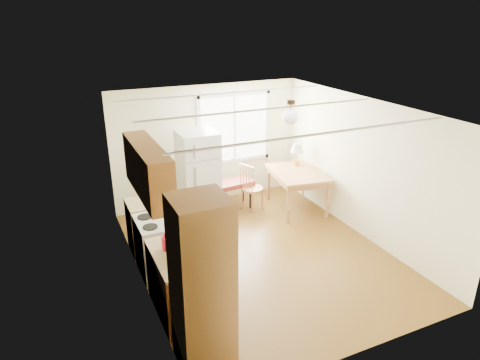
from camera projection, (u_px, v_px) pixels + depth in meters
room_shell at (263, 186)px, 6.81m from camera, size 4.60×5.60×2.62m
kitchen_run at (171, 250)px, 5.76m from camera, size 0.65×3.40×2.20m
window_unit at (234, 128)px, 9.03m from camera, size 1.64×0.05×1.51m
pendant_light at (290, 116)px, 7.06m from camera, size 0.26×0.26×0.40m
refrigerator at (198, 175)px, 8.33m from camera, size 0.72×0.75×1.74m
bench at (223, 186)px, 8.74m from camera, size 1.30×0.59×0.58m
dining_table at (298, 176)px, 8.71m from camera, size 1.17×1.44×0.81m
chair at (249, 184)px, 8.67m from camera, size 0.49×0.48×1.00m
table_lamp at (297, 150)px, 8.91m from camera, size 0.28×0.28×0.48m
coffee_maker at (176, 248)px, 5.45m from camera, size 0.23×0.26×0.34m
kettle at (166, 243)px, 5.63m from camera, size 0.13×0.13×0.24m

